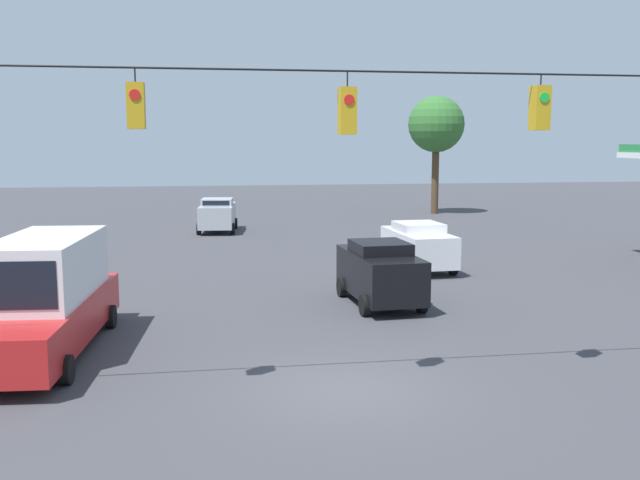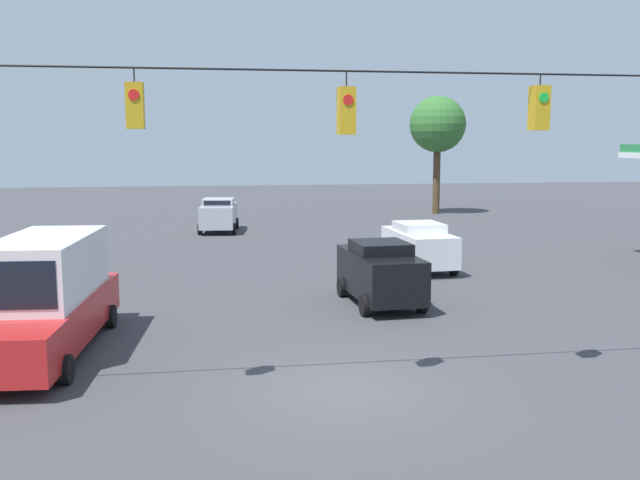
# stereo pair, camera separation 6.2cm
# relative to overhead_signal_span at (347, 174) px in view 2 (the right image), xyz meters

# --- Properties ---
(ground_plane) EXTENTS (140.00, 140.00, 0.00)m
(ground_plane) POSITION_rel_overhead_signal_span_xyz_m (0.02, -0.15, -4.48)
(ground_plane) COLOR #3D3D42
(overhead_signal_span) EXTENTS (20.55, 0.38, 7.41)m
(overhead_signal_span) POSITION_rel_overhead_signal_span_xyz_m (0.00, 0.00, 0.00)
(overhead_signal_span) COLOR #939399
(overhead_signal_span) RESTS_ON ground_plane
(box_truck_red_parked_shoulder) EXTENTS (2.77, 7.30, 2.83)m
(box_truck_red_parked_shoulder) POSITION_rel_overhead_signal_span_xyz_m (6.67, -4.02, -3.08)
(box_truck_red_parked_shoulder) COLOR red
(box_truck_red_parked_shoulder) RESTS_ON ground_plane
(sedan_white_oncoming_far) EXTENTS (2.20, 4.47, 1.91)m
(sedan_white_oncoming_far) POSITION_rel_overhead_signal_span_xyz_m (-5.65, -13.46, -3.49)
(sedan_white_oncoming_far) COLOR silver
(sedan_white_oncoming_far) RESTS_ON ground_plane
(sedan_silver_withflow_deep) EXTENTS (2.40, 4.35, 1.90)m
(sedan_silver_withflow_deep) POSITION_rel_overhead_signal_span_xyz_m (2.05, -27.08, -3.49)
(sedan_silver_withflow_deep) COLOR #A8AAB2
(sedan_silver_withflow_deep) RESTS_ON ground_plane
(sedan_black_crossing_near) EXTENTS (2.19, 4.31, 2.01)m
(sedan_black_crossing_near) POSITION_rel_overhead_signal_span_xyz_m (-2.62, -7.70, -3.44)
(sedan_black_crossing_near) COLOR black
(sedan_black_crossing_near) RESTS_ON ground_plane
(traffic_cone_nearest) EXTENTS (0.42, 0.42, 0.75)m
(traffic_cone_nearest) POSITION_rel_overhead_signal_span_xyz_m (7.16, -1.94, -4.11)
(traffic_cone_nearest) COLOR orange
(traffic_cone_nearest) RESTS_ON ground_plane
(traffic_cone_second) EXTENTS (0.42, 0.42, 0.75)m
(traffic_cone_second) POSITION_rel_overhead_signal_span_xyz_m (7.13, -5.49, -4.11)
(traffic_cone_second) COLOR orange
(traffic_cone_second) RESTS_ON ground_plane
(traffic_cone_third) EXTENTS (0.42, 0.42, 0.75)m
(traffic_cone_third) POSITION_rel_overhead_signal_span_xyz_m (7.12, -8.77, -4.11)
(traffic_cone_third) COLOR orange
(traffic_cone_third) RESTS_ON ground_plane
(traffic_cone_fourth) EXTENTS (0.42, 0.42, 0.75)m
(traffic_cone_fourth) POSITION_rel_overhead_signal_span_xyz_m (7.12, -12.09, -4.11)
(traffic_cone_fourth) COLOR orange
(traffic_cone_fourth) RESTS_ON ground_plane
(traffic_cone_fifth) EXTENTS (0.42, 0.42, 0.75)m
(traffic_cone_fifth) POSITION_rel_overhead_signal_span_xyz_m (7.17, -15.60, -4.11)
(traffic_cone_fifth) COLOR orange
(traffic_cone_fifth) RESTS_ON ground_plane
(tree_horizon_left) EXTENTS (3.96, 3.96, 8.31)m
(tree_horizon_left) POSITION_rel_overhead_signal_span_xyz_m (-13.50, -35.00, 1.77)
(tree_horizon_left) COLOR #4C3823
(tree_horizon_left) RESTS_ON ground_plane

